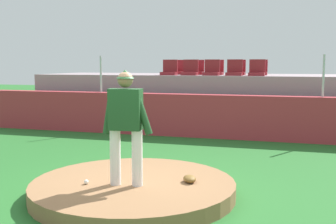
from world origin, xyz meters
TOP-DOWN VIEW (x-y plane):
  - ground_plane at (0.00, 0.00)m, footprint 60.00×60.00m
  - pitchers_mound at (0.00, 0.00)m, footprint 3.28×3.28m
  - pitcher at (-0.02, -0.23)m, footprint 0.80×0.30m
  - baseball at (-0.64, -0.38)m, footprint 0.07×0.07m
  - fielding_glove at (0.88, 0.20)m, footprint 0.30×0.35m
  - brick_barrier at (0.00, 5.61)m, footprint 14.09×0.40m
  - fence_post_left at (-3.24, 5.61)m, footprint 0.06×0.06m
  - fence_post_right at (3.20, 5.61)m, footprint 0.06×0.06m
  - bleacher_platform at (0.00, 7.92)m, footprint 12.16×3.22m
  - stadium_chair_0 at (-1.40, 6.85)m, footprint 0.48×0.44m
  - stadium_chair_1 at (-0.71, 6.85)m, footprint 0.48×0.44m
  - stadium_chair_2 at (-0.02, 6.85)m, footprint 0.48×0.44m
  - stadium_chair_3 at (0.70, 6.86)m, footprint 0.48×0.44m
  - stadium_chair_4 at (1.38, 6.85)m, footprint 0.48×0.44m
  - stadium_chair_5 at (-1.41, 7.73)m, footprint 0.48×0.44m
  - stadium_chair_6 at (-0.70, 7.74)m, footprint 0.48×0.44m
  - stadium_chair_7 at (-0.03, 7.72)m, footprint 0.48×0.44m
  - stadium_chair_8 at (0.69, 7.74)m, footprint 0.48×0.44m
  - stadium_chair_9 at (1.40, 7.75)m, footprint 0.48×0.44m

SIDE VIEW (x-z plane):
  - ground_plane at x=0.00m, z-range 0.00..0.00m
  - pitchers_mound at x=0.00m, z-range 0.00..0.24m
  - baseball at x=-0.64m, z-range 0.24..0.31m
  - fielding_glove at x=0.88m, z-range 0.24..0.35m
  - brick_barrier at x=0.00m, z-range 0.00..1.24m
  - bleacher_platform at x=0.00m, z-range 0.00..1.75m
  - pitcher at x=-0.02m, z-range 0.38..2.17m
  - fence_post_left at x=-3.24m, z-range 1.24..2.36m
  - fence_post_right at x=3.20m, z-range 1.24..2.36m
  - stadium_chair_0 at x=-1.40m, z-range 1.66..2.16m
  - stadium_chair_1 at x=-0.71m, z-range 1.66..2.16m
  - stadium_chair_2 at x=-0.02m, z-range 1.66..2.16m
  - stadium_chair_3 at x=0.70m, z-range 1.66..2.16m
  - stadium_chair_4 at x=1.38m, z-range 1.66..2.16m
  - stadium_chair_5 at x=-1.41m, z-range 1.66..2.16m
  - stadium_chair_6 at x=-0.70m, z-range 1.66..2.16m
  - stadium_chair_7 at x=-0.03m, z-range 1.66..2.16m
  - stadium_chair_8 at x=0.69m, z-range 1.66..2.16m
  - stadium_chair_9 at x=1.40m, z-range 1.66..2.16m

